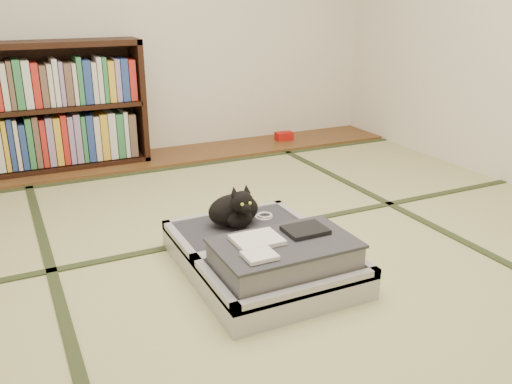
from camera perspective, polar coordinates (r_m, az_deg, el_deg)
name	(u,v)px	position (r m, az deg, el deg)	size (l,w,h in m)	color
floor	(278,264)	(2.65, 2.34, -7.59)	(4.50, 4.50, 0.00)	#C2BB81
wood_strip	(160,158)	(4.39, -10.03, 3.60)	(4.00, 0.50, 0.02)	brown
red_item	(284,136)	(4.82, 2.96, 5.91)	(0.15, 0.09, 0.07)	#A9120D
tatami_borders	(237,226)	(3.05, -2.03, -3.65)	(4.00, 4.50, 0.01)	#2D381E
bookcase	(44,110)	(4.22, -21.44, 8.03)	(1.43, 0.33, 0.92)	black
suitcase	(265,256)	(2.52, 0.96, -6.78)	(0.68, 0.91, 0.27)	#A7A8AC
cat	(236,210)	(2.70, -2.17, -1.90)	(0.30, 0.30, 0.24)	black
cable_coil	(264,216)	(2.83, 0.86, -2.56)	(0.09, 0.09, 0.02)	white
hanger	(229,257)	(2.70, -2.84, -6.88)	(0.42, 0.26, 0.01)	black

